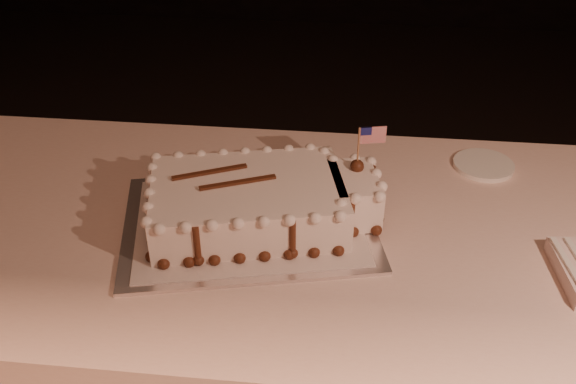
# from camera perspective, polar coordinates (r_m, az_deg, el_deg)

# --- Properties ---
(banquet_table) EXTENTS (2.40, 0.80, 0.75)m
(banquet_table) POSITION_cam_1_polar(r_m,az_deg,el_deg) (1.55, 1.75, -14.25)
(banquet_table) COLOR beige
(banquet_table) RESTS_ON ground
(cake_board) EXTENTS (0.57, 0.48, 0.01)m
(cake_board) POSITION_cam_1_polar(r_m,az_deg,el_deg) (1.30, -3.51, -2.74)
(cake_board) COLOR silver
(cake_board) RESTS_ON banquet_table
(doily) EXTENTS (0.51, 0.43, 0.00)m
(doily) POSITION_cam_1_polar(r_m,az_deg,el_deg) (1.30, -3.52, -2.56)
(doily) COLOR silver
(doily) RESTS_ON cake_board
(sheet_cake) EXTENTS (0.49, 0.34, 0.19)m
(sheet_cake) POSITION_cam_1_polar(r_m,az_deg,el_deg) (1.27, -2.40, -0.82)
(sheet_cake) COLOR white
(sheet_cake) RESTS_ON doily
(side_plate) EXTENTS (0.14, 0.14, 0.01)m
(side_plate) POSITION_cam_1_polar(r_m,az_deg,el_deg) (1.55, 16.99, 2.31)
(side_plate) COLOR white
(side_plate) RESTS_ON banquet_table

